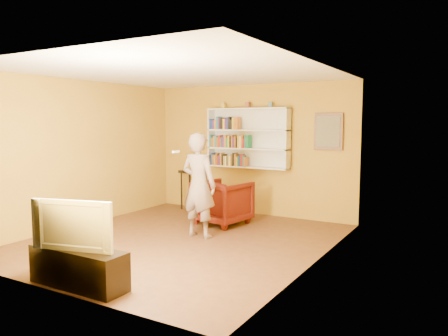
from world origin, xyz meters
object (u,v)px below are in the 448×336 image
(armchair, at_px, (223,202))
(tv_cabinet, at_px, (78,267))
(bookshelf, at_px, (249,138))
(person, at_px, (199,185))
(console_table, at_px, (193,177))
(television, at_px, (77,224))
(ruby_lustre, at_px, (193,162))

(armchair, height_order, tv_cabinet, armchair)
(bookshelf, height_order, person, bookshelf)
(console_table, xyz_separation_m, television, (1.43, -4.50, 0.03))
(armchair, distance_m, person, 1.13)
(television, bearing_deg, bookshelf, 76.69)
(bookshelf, relative_size, television, 1.76)
(person, xyz_separation_m, tv_cabinet, (0.01, -2.58, -0.65))
(console_table, distance_m, person, 2.40)
(bookshelf, distance_m, console_table, 1.57)
(armchair, bearing_deg, television, 101.82)
(ruby_lustre, relative_size, armchair, 0.28)
(person, distance_m, tv_cabinet, 2.66)
(console_table, bearing_deg, bookshelf, 7.01)
(bookshelf, xyz_separation_m, ruby_lustre, (-1.30, -0.16, -0.54))
(bookshelf, height_order, tv_cabinet, bookshelf)
(tv_cabinet, bearing_deg, ruby_lustre, 107.68)
(ruby_lustre, relative_size, person, 0.14)
(person, height_order, television, person)
(bookshelf, bearing_deg, tv_cabinet, -88.33)
(tv_cabinet, xyz_separation_m, television, (0.00, 0.00, 0.52))
(tv_cabinet, bearing_deg, bookshelf, 91.67)
(armchair, relative_size, person, 0.52)
(bookshelf, height_order, armchair, bookshelf)
(person, xyz_separation_m, television, (0.01, -2.58, -0.12))
(armchair, bearing_deg, ruby_lustre, -25.77)
(tv_cabinet, distance_m, television, 0.52)
(console_table, xyz_separation_m, armchair, (1.28, -0.90, -0.31))
(armchair, distance_m, tv_cabinet, 3.61)
(person, distance_m, television, 2.58)
(person, bearing_deg, console_table, -52.09)
(console_table, distance_m, ruby_lustre, 0.33)
(ruby_lustre, bearing_deg, person, -53.54)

